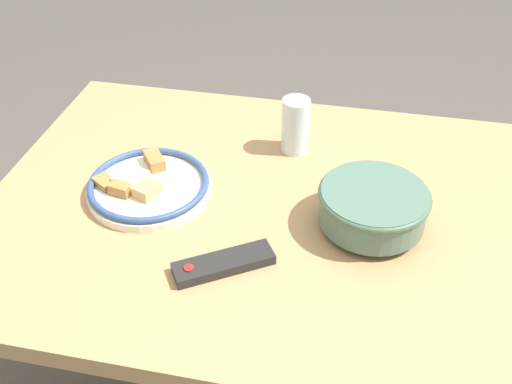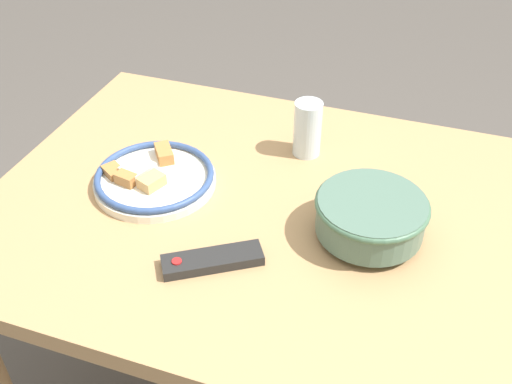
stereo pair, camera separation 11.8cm
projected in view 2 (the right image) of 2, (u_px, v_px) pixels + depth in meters
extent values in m
cube|color=tan|center=(271.00, 214.00, 1.22)|extent=(1.16, 0.85, 0.04)
cylinder|color=tan|center=(494.00, 276.00, 1.58)|extent=(0.06, 0.06, 0.68)
cylinder|color=tan|center=(147.00, 197.00, 1.84)|extent=(0.06, 0.06, 0.68)
cylinder|color=#4C6B5B|center=(368.00, 233.00, 1.14)|extent=(0.09, 0.09, 0.02)
cylinder|color=#4C6B5B|center=(371.00, 215.00, 1.11)|extent=(0.20, 0.20, 0.07)
cylinder|color=#C67A33|center=(370.00, 218.00, 1.11)|extent=(0.18, 0.18, 0.06)
torus|color=#42664C|center=(372.00, 204.00, 1.09)|extent=(0.21, 0.21, 0.01)
cylinder|color=silver|center=(155.00, 181.00, 1.26)|extent=(0.26, 0.26, 0.02)
torus|color=#334C7F|center=(154.00, 175.00, 1.25)|extent=(0.25, 0.25, 0.01)
cube|color=tan|center=(152.00, 181.00, 1.23)|extent=(0.05, 0.06, 0.02)
cube|color=#B2753D|center=(113.00, 171.00, 1.26)|extent=(0.06, 0.05, 0.02)
cube|color=#B2753D|center=(126.00, 179.00, 1.23)|extent=(0.05, 0.04, 0.02)
cube|color=silver|center=(138.00, 170.00, 1.26)|extent=(0.07, 0.08, 0.02)
cube|color=#B2753D|center=(164.00, 153.00, 1.30)|extent=(0.06, 0.07, 0.03)
cube|color=black|center=(213.00, 260.00, 1.08)|extent=(0.18, 0.14, 0.02)
cylinder|color=red|center=(177.00, 261.00, 1.06)|extent=(0.02, 0.02, 0.00)
cylinder|color=silver|center=(308.00, 129.00, 1.32)|extent=(0.06, 0.06, 0.13)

